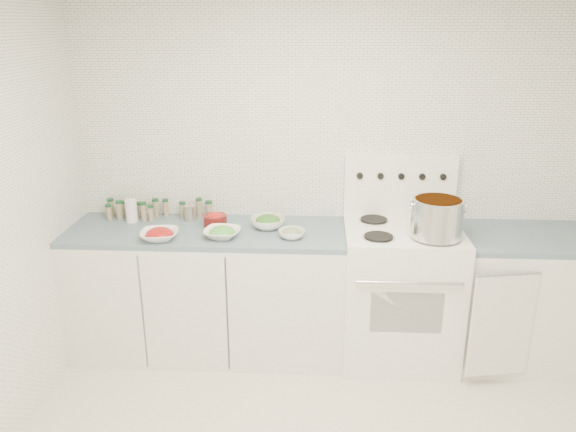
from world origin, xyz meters
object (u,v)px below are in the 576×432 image
Objects in this scene: stock_pot at (437,216)px; bowl_snowpea at (222,233)px; stove at (399,289)px; bowl_tomato at (159,234)px.

bowl_snowpea is (-1.34, 0.03, -0.14)m from stock_pot.
stove is at bearing 137.08° from stock_pot.
stove is 5.31× the size of bowl_snowpea.
stock_pot is 1.74m from bowl_tomato.
bowl_snowpea is at bearing 8.28° from bowl_tomato.
stove reaches higher than bowl_tomato.
bowl_snowpea is at bearing 178.86° from stock_pot.
stove is at bearing 6.45° from bowl_snowpea.
stock_pot is (0.17, -0.16, 0.58)m from stove.
bowl_tomato reaches higher than bowl_snowpea.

